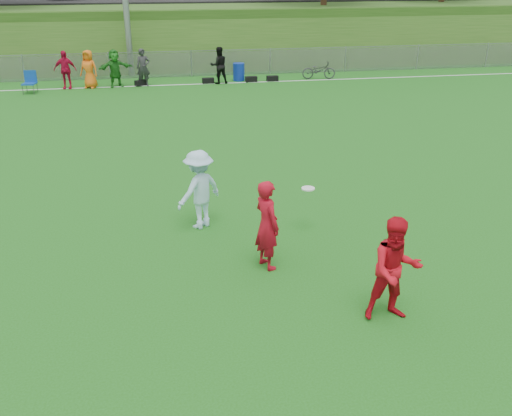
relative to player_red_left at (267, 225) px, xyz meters
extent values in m
plane|color=#1D5812|center=(-0.10, -0.33, -0.87)|extent=(120.00, 120.00, 0.00)
cube|color=white|center=(-0.10, 17.67, -0.87)|extent=(60.00, 0.10, 0.01)
cube|color=gray|center=(-0.10, 19.67, -0.27)|extent=(58.00, 0.02, 1.20)
cube|color=gray|center=(-0.10, 19.67, 0.38)|extent=(58.00, 0.04, 0.04)
cube|color=#264F16|center=(-0.10, 30.67, 0.63)|extent=(120.00, 18.00, 3.00)
imported|color=#BE0D34|center=(-5.90, 17.67, -0.03)|extent=(1.02, 0.49, 1.69)
imported|color=orange|center=(-4.86, 17.67, -0.03)|extent=(0.97, 0.82, 1.69)
imported|color=#20731E|center=(-3.71, 17.67, -0.03)|extent=(1.65, 1.01, 1.69)
imported|color=#28282B|center=(-2.44, 17.67, -0.03)|extent=(0.67, 0.49, 1.69)
imported|color=black|center=(1.06, 17.67, -0.03)|extent=(0.91, 0.76, 1.69)
cube|color=black|center=(-2.60, 17.77, -0.74)|extent=(0.61, 0.55, 0.26)
cube|color=black|center=(0.54, 17.77, -0.74)|extent=(0.56, 0.30, 0.26)
cube|color=black|center=(2.61, 17.77, -0.74)|extent=(0.56, 0.31, 0.26)
cube|color=black|center=(3.65, 17.77, -0.74)|extent=(0.56, 0.29, 0.26)
imported|color=#A90B1D|center=(0.00, 0.00, 0.00)|extent=(0.63, 0.75, 1.75)
imported|color=red|center=(1.69, -2.02, 0.02)|extent=(0.90, 0.72, 1.78)
imported|color=#B0DCF4|center=(-1.10, 1.99, 0.00)|extent=(1.29, 1.19, 1.74)
cylinder|color=white|center=(1.15, 1.40, 0.10)|extent=(0.29, 0.29, 0.03)
cylinder|color=#0D2894|center=(2.08, 18.21, -0.46)|extent=(0.73, 0.73, 0.83)
cube|color=#0E3F9E|center=(-7.37, 16.87, -0.44)|extent=(0.62, 0.62, 0.05)
cube|color=#0E3F9E|center=(-7.32, 17.12, -0.18)|extent=(0.54, 0.13, 0.54)
imported|color=#292A2C|center=(6.01, 17.95, -0.45)|extent=(1.68, 0.80, 0.85)
camera|label=1|loc=(-1.82, -9.42, 4.53)|focal=40.00mm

